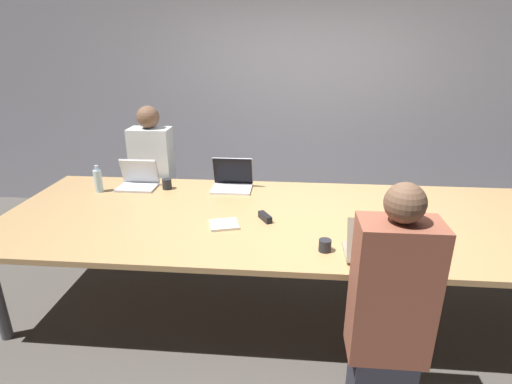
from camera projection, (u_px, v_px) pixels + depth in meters
name	position (u px, v px, depth m)	size (l,w,h in m)	color
ground_plane	(295.00, 301.00, 3.29)	(24.00, 24.00, 0.00)	#4C4742
curtain_wall	(298.00, 96.00, 4.70)	(12.00, 0.06, 2.80)	#9999A3
conference_table	(298.00, 222.00, 3.03)	(4.52, 1.57, 0.77)	tan
laptop_near_midright	(375.00, 247.00, 2.41)	(0.36, 0.28, 0.27)	gray
person_near_midright	(389.00, 317.00, 2.05)	(0.40, 0.24, 1.41)	#2D2D38
cup_near_midright	(325.00, 245.00, 2.51)	(0.08, 0.08, 0.08)	#232328
laptop_far_midleft	(232.00, 180.00, 3.57)	(0.36, 0.28, 0.28)	silver
laptop_far_left	(138.00, 179.00, 3.61)	(0.34, 0.25, 0.25)	#B7B7BC
person_far_left	(154.00, 179.00, 4.06)	(0.40, 0.24, 1.43)	#2D2D38
cup_far_left	(167.00, 184.00, 3.56)	(0.08, 0.08, 0.09)	#232328
bottle_far_left	(98.00, 180.00, 3.48)	(0.07, 0.07, 0.24)	#ADD1E0
stapler	(265.00, 217.00, 2.94)	(0.11, 0.15, 0.05)	black
notebook	(224.00, 225.00, 2.86)	(0.24, 0.23, 0.02)	silver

